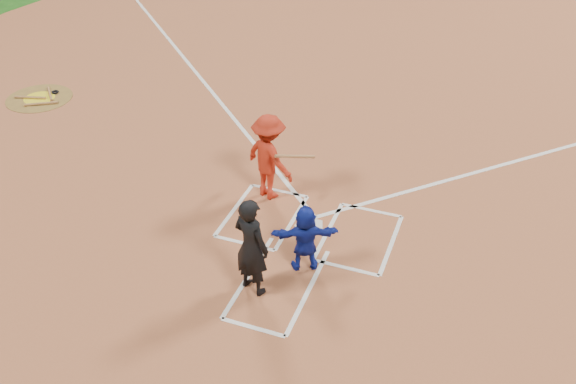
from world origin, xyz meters
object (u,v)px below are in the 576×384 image
(home_plate, at_px, (310,226))
(batter_at_plate, at_px, (269,157))
(umpire, at_px, (251,246))
(on_deck_circle, at_px, (39,98))
(catcher, at_px, (305,238))

(home_plate, distance_m, batter_at_plate, 1.60)
(home_plate, bearing_deg, umpire, 79.80)
(on_deck_circle, relative_size, batter_at_plate, 0.94)
(catcher, bearing_deg, umpire, 27.89)
(home_plate, xyz_separation_m, umpire, (-0.35, -1.97, 0.91))
(home_plate, relative_size, on_deck_circle, 0.35)
(umpire, bearing_deg, on_deck_circle, -10.94)
(on_deck_circle, bearing_deg, umpire, -30.13)
(catcher, height_order, umpire, umpire)
(batter_at_plate, bearing_deg, home_plate, -32.75)
(home_plate, distance_m, catcher, 1.32)
(home_plate, xyz_separation_m, batter_at_plate, (-1.11, 0.72, 0.90))
(catcher, xyz_separation_m, batter_at_plate, (-1.40, 1.85, 0.27))
(home_plate, xyz_separation_m, on_deck_circle, (-8.43, 2.73, -0.00))
(catcher, bearing_deg, batter_at_plate, -77.44)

